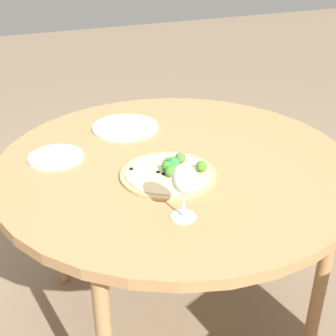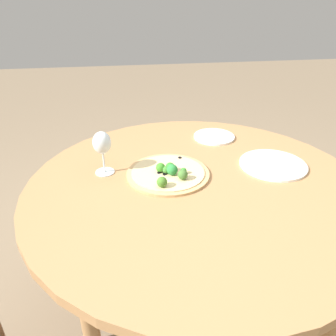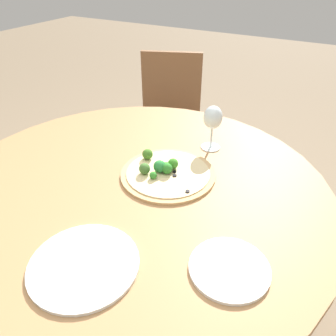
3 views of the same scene
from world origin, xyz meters
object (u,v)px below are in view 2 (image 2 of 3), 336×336
pizza (168,173)px  plate_near (273,165)px  plate_far (214,137)px  wine_glass (102,144)px

pizza → plate_near: 0.45m
plate_near → plate_far: bearing=117.1°
pizza → plate_near: size_ratio=1.19×
wine_glass → plate_far: (0.53, 0.27, -0.12)m
plate_near → pizza: bearing=-178.1°
pizza → plate_far: (0.28, 0.34, -0.01)m
plate_far → plate_near: bearing=-62.9°
pizza → plate_near: pizza is taller
wine_glass → plate_near: wine_glass is taller
pizza → plate_far: pizza is taller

